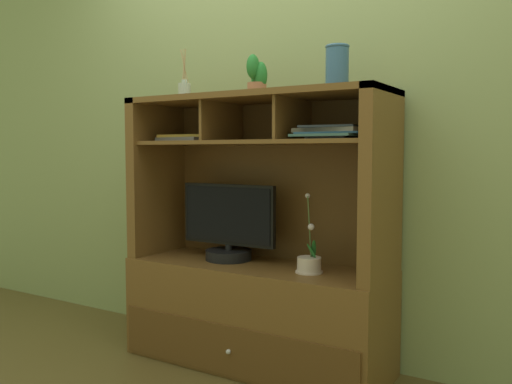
# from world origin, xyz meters

# --- Properties ---
(floor_plane) EXTENTS (6.00, 6.00, 0.02)m
(floor_plane) POSITION_xyz_m (0.00, 0.00, -0.01)
(floor_plane) COLOR brown
(floor_plane) RESTS_ON ground
(back_wall) EXTENTS (6.00, 0.02, 2.80)m
(back_wall) POSITION_xyz_m (0.00, 0.27, 1.40)
(back_wall) COLOR #8E9F64
(back_wall) RESTS_ON ground
(media_console) EXTENTS (1.37, 0.50, 1.38)m
(media_console) POSITION_xyz_m (0.00, 0.01, 0.44)
(media_console) COLOR brown
(media_console) RESTS_ON ground
(tv_monitor) EXTENTS (0.56, 0.25, 0.40)m
(tv_monitor) POSITION_xyz_m (-0.18, 0.02, 0.69)
(tv_monitor) COLOR black
(tv_monitor) RESTS_ON media_console
(potted_orchid) EXTENTS (0.13, 0.13, 0.38)m
(potted_orchid) POSITION_xyz_m (0.32, -0.04, 0.57)
(potted_orchid) COLOR beige
(potted_orchid) RESTS_ON media_console
(magazine_stack_left) EXTENTS (0.32, 0.27, 0.04)m
(magazine_stack_left) POSITION_xyz_m (-0.43, 0.01, 1.17)
(magazine_stack_left) COLOR slate
(magazine_stack_left) RESTS_ON media_console
(magazine_stack_centre) EXTENTS (0.34, 0.33, 0.06)m
(magazine_stack_centre) POSITION_xyz_m (0.43, -0.01, 1.18)
(magazine_stack_centre) COLOR slate
(magazine_stack_centre) RESTS_ON media_console
(diffuser_bottle) EXTENTS (0.07, 0.07, 0.27)m
(diffuser_bottle) POSITION_xyz_m (-0.44, -0.01, 1.43)
(diffuser_bottle) COLOR #ADBCAC
(diffuser_bottle) RESTS_ON media_console
(potted_succulent) EXTENTS (0.11, 0.12, 0.20)m
(potted_succulent) POSITION_xyz_m (0.00, 0.00, 1.46)
(potted_succulent) COLOR #AB6B4A
(potted_succulent) RESTS_ON media_console
(ceramic_vase) EXTENTS (0.11, 0.11, 0.19)m
(ceramic_vase) POSITION_xyz_m (0.44, -0.02, 1.48)
(ceramic_vase) COLOR #38628B
(ceramic_vase) RESTS_ON media_console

